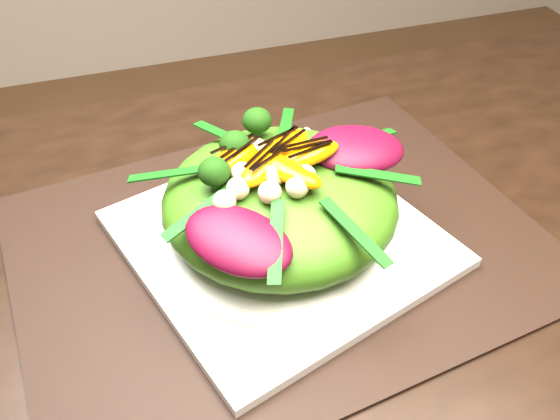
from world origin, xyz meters
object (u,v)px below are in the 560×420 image
object	(u,v)px
placemat	(280,243)
plate_base	(280,238)
lettuce_mound	(280,201)
dining_table	(322,342)
salad_bowl	(280,228)
orange_segment	(261,161)

from	to	relation	value
placemat	plate_base	distance (m)	0.01
lettuce_mound	placemat	bearing A→B (deg)	0.00
dining_table	lettuce_mound	bearing A→B (deg)	91.62
plate_base	salad_bowl	size ratio (longest dim) A/B	1.17
plate_base	salad_bowl	xyz separation A→B (m)	(0.00, 0.00, 0.01)
dining_table	lettuce_mound	distance (m)	0.14
dining_table	placemat	distance (m)	0.11
lettuce_mound	orange_segment	world-z (taller)	orange_segment
orange_segment	plate_base	bearing A→B (deg)	-18.89
placemat	plate_base	size ratio (longest dim) A/B	1.84
salad_bowl	orange_segment	world-z (taller)	orange_segment
lettuce_mound	orange_segment	xyz separation A→B (m)	(-0.02, 0.01, 0.05)
plate_base	orange_segment	size ratio (longest dim) A/B	4.27
lettuce_mound	salad_bowl	bearing A→B (deg)	0.00
dining_table	orange_segment	bearing A→B (deg)	99.54
salad_bowl	placemat	bearing A→B (deg)	0.00
dining_table	placemat	bearing A→B (deg)	91.62
lettuce_mound	plate_base	bearing A→B (deg)	0.00
plate_base	lettuce_mound	distance (m)	0.05
orange_segment	dining_table	bearing A→B (deg)	-80.46
plate_base	orange_segment	xyz separation A→B (m)	(-0.02, 0.01, 0.10)
plate_base	salad_bowl	bearing A→B (deg)	0.00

